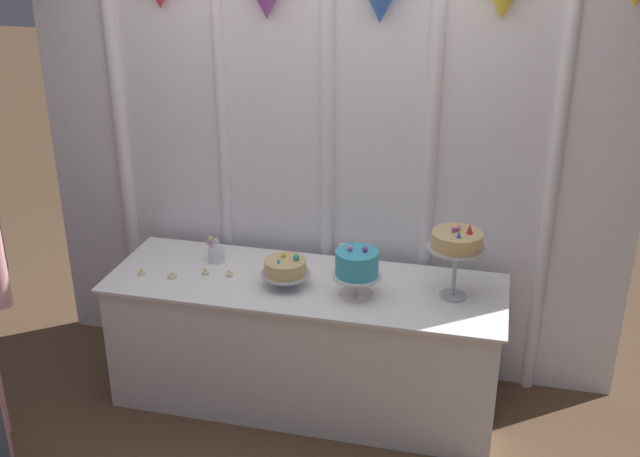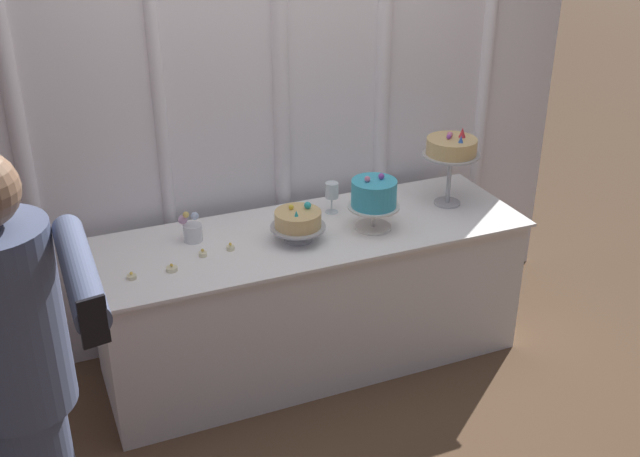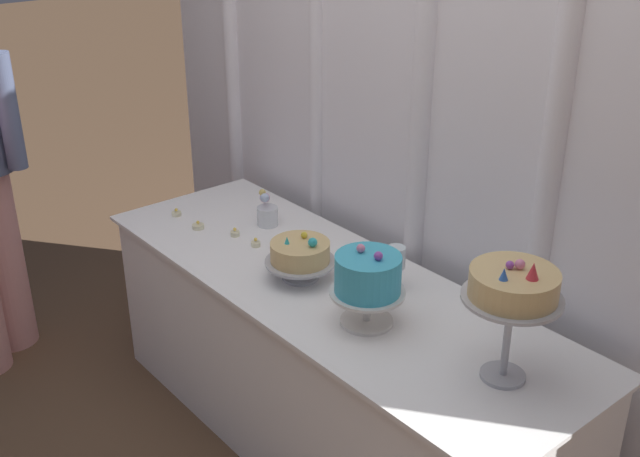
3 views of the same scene
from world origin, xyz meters
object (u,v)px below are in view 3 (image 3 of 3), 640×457
Objects in this scene: tealight_near_left at (198,226)px; tealight_far_right at (256,244)px; wine_glass at (396,259)px; cake_display_leftmost at (300,254)px; flower_vase at (267,212)px; cake_display_rightmost at (513,290)px; cake_table at (328,366)px; cake_display_center at (368,278)px; tealight_far_left at (176,213)px; tealight_near_right at (235,233)px.

tealight_near_left is 0.30m from tealight_far_right.
wine_glass is 4.28× the size of tealight_far_right.
cake_display_leftmost reaches higher than flower_vase.
flower_vase is (-1.31, 0.10, -0.24)m from cake_display_rightmost.
tealight_near_left is at bearing -122.26° from flower_vase.
cake_display_leftmost is 0.62m from tealight_near_left.
cake_display_rightmost is (0.77, 0.02, 0.66)m from cake_table.
cake_table is at bearing 164.61° from cake_display_center.
tealight_far_left is 0.34m from tealight_near_right.
tealight_near_right reaches higher than tealight_near_left.
cake_display_leftmost is 0.49m from flower_vase.
tealight_near_left is (-0.15, -0.24, -0.05)m from flower_vase.
flower_vase reaches higher than tealight_far_left.
tealight_near_left is at bearing -177.74° from cake_display_center.
wine_glass reaches higher than tealight_near_left.
cake_table is 1.01m from cake_display_rightmost.
wine_glass is (0.18, 0.16, 0.48)m from cake_table.
cake_display_rightmost is at bearing -13.16° from wine_glass.
tealight_far_right is at bearing 16.70° from tealight_near_left.
tealight_near_left is at bearing -170.31° from cake_table.
cake_display_rightmost reaches higher than cake_display_center.
cake_table is at bearing -12.90° from flower_vase.
tealight_near_right reaches higher than cake_table.
tealight_far_right is (-0.59, -0.19, -0.10)m from wine_glass.
cake_display_leftmost reaches higher than cake_table.
cake_table is 5.20× the size of cake_display_rightmost.
wine_glass is 4.25× the size of tealight_near_right.
cake_display_leftmost is at bearing 176.81° from cake_display_center.
tealight_near_right reaches higher than tealight_far_left.
flower_vase reaches higher than tealight_far_right.
wine_glass is 1.03× the size of flower_vase.
cake_display_rightmost reaches higher than tealight_far_right.
wine_glass is (0.27, 0.22, 0.02)m from cake_display_leftmost.
cake_display_rightmost is 9.70× the size of tealight_far_left.
tealight_far_left is 1.12× the size of tealight_far_right.
cake_display_center reaches higher than tealight_near_left.
cake_display_rightmost is 0.63m from wine_glass.
cake_display_center reaches higher than wine_glass.
flower_vase is 0.21m from tealight_far_right.
cake_display_rightmost reaches higher than cake_table.
wine_glass is (-0.59, 0.14, -0.18)m from cake_display_rightmost.
tealight_far_right is (-0.41, -0.03, 0.38)m from cake_table.
cake_display_leftmost reaches higher than tealight_far_left.
cake_display_center is 0.50m from cake_display_rightmost.
tealight_far_left is at bearing -174.93° from cake_display_rightmost.
cake_table is at bearing 4.48° from tealight_far_right.
cake_display_rightmost is 2.54× the size of wine_glass.
flower_vase is at bearing 158.11° from cake_display_leftmost.
cake_display_rightmost reaches higher than flower_vase.
flower_vase is at bearing 175.61° from cake_display_rightmost.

